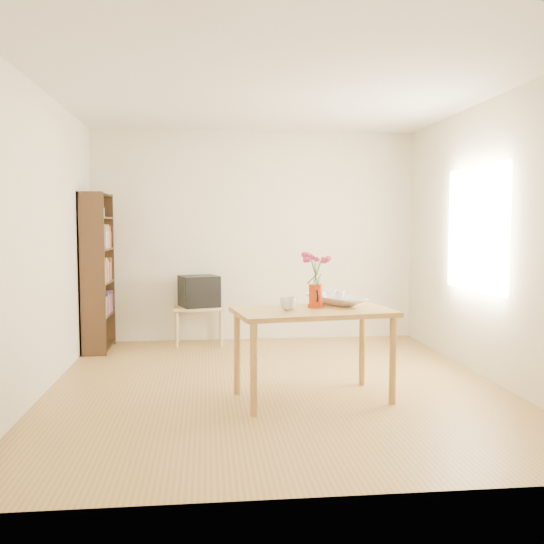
{
  "coord_description": "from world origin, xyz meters",
  "views": [
    {
      "loc": [
        -0.61,
        -5.31,
        1.44
      ],
      "look_at": [
        0.0,
        0.3,
        1.0
      ],
      "focal_mm": 40.0,
      "sensor_mm": 36.0,
      "label": 1
    }
  ],
  "objects": [
    {
      "name": "bowl",
      "position": [
        0.51,
        -0.15,
        0.97
      ],
      "size": [
        0.61,
        0.61,
        0.44
      ],
      "primitive_type": "imported",
      "rotation": [
        0.0,
        0.0,
        0.41
      ],
      "color": "white",
      "rests_on": "table"
    },
    {
      "name": "table",
      "position": [
        0.26,
        -0.46,
        0.66
      ],
      "size": [
        1.36,
        0.91,
        0.75
      ],
      "rotation": [
        0.0,
        0.0,
        0.16
      ],
      "color": "#A57638",
      "rests_on": "ground"
    },
    {
      "name": "teacup_b",
      "position": [
        0.55,
        -0.13,
        0.93
      ],
      "size": [
        0.08,
        0.08,
        0.07
      ],
      "primitive_type": "imported",
      "rotation": [
        0.0,
        0.0,
        1.49
      ],
      "color": "white",
      "rests_on": "bowl"
    },
    {
      "name": "tv_stand",
      "position": [
        -0.7,
        1.97,
        0.39
      ],
      "size": [
        0.6,
        0.45,
        0.46
      ],
      "color": "tan",
      "rests_on": "ground"
    },
    {
      "name": "pitcher",
      "position": [
        0.3,
        -0.35,
        0.84
      ],
      "size": [
        0.13,
        0.21,
        0.2
      ],
      "rotation": [
        0.0,
        0.0,
        -0.02
      ],
      "color": "red",
      "rests_on": "table"
    },
    {
      "name": "flowers",
      "position": [
        0.3,
        -0.35,
        1.1
      ],
      "size": [
        0.22,
        0.22,
        0.32
      ],
      "primitive_type": null,
      "color": "#E13567",
      "rests_on": "pitcher"
    },
    {
      "name": "television",
      "position": [
        -0.7,
        1.98,
        0.65
      ],
      "size": [
        0.52,
        0.51,
        0.37
      ],
      "rotation": [
        0.0,
        0.0,
        0.31
      ],
      "color": "black",
      "rests_on": "tv_stand"
    },
    {
      "name": "bookshelf",
      "position": [
        -1.85,
        1.75,
        0.84
      ],
      "size": [
        0.28,
        0.7,
        1.8
      ],
      "color": "black",
      "rests_on": "ground"
    },
    {
      "name": "teacup_a",
      "position": [
        0.47,
        -0.15,
        0.93
      ],
      "size": [
        0.11,
        0.11,
        0.07
      ],
      "primitive_type": "imported",
      "rotation": [
        0.0,
        0.0,
        0.86
      ],
      "color": "white",
      "rests_on": "bowl"
    },
    {
      "name": "mug",
      "position": [
        0.05,
        -0.49,
        0.8
      ],
      "size": [
        0.19,
        0.19,
        0.11
      ],
      "primitive_type": "imported",
      "rotation": [
        0.0,
        0.0,
        3.86
      ],
      "color": "white",
      "rests_on": "table"
    },
    {
      "name": "room",
      "position": [
        0.03,
        0.0,
        1.3
      ],
      "size": [
        4.5,
        4.5,
        4.5
      ],
      "color": "olive",
      "rests_on": "ground"
    }
  ]
}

